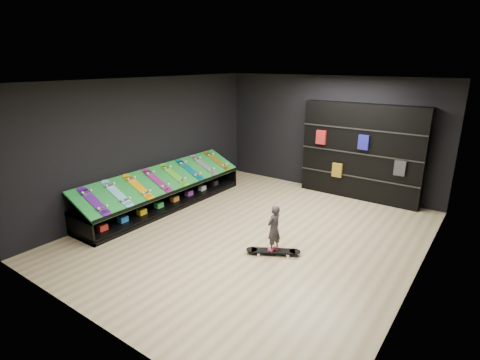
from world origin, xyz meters
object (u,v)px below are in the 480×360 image
Objects in this scene: display_rack at (165,197)px; child at (274,237)px; floor_skateboard at (273,252)px; back_shelving at (361,152)px.

child reaches higher than display_rack.
floor_skateboard is (3.30, -0.51, -0.21)m from display_rack.
display_rack is 3.34m from floor_skateboard.
child is at bearing -93.17° from back_shelving.
display_rack is at bearing 140.53° from floor_skateboard.
display_rack is 3.34m from child.
floor_skateboard is at bearing -93.17° from back_shelving.
display_rack is 4.92m from back_shelving.
floor_skateboard is (-0.21, -3.83, -1.15)m from back_shelving.
floor_skateboard is at bearing 180.00° from child.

